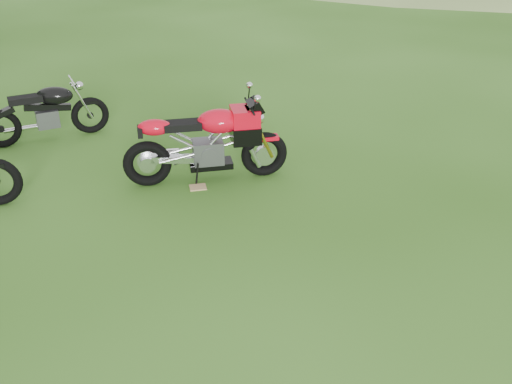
{
  "coord_description": "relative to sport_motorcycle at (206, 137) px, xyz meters",
  "views": [
    {
      "loc": [
        -0.17,
        -5.35,
        3.79
      ],
      "look_at": [
        0.18,
        0.4,
        0.69
      ],
      "focal_mm": 40.0,
      "sensor_mm": 36.0,
      "label": 1
    }
  ],
  "objects": [
    {
      "name": "ground",
      "position": [
        0.42,
        -2.09,
        -0.67
      ],
      "size": [
        120.0,
        120.0,
        0.0
      ],
      "primitive_type": "plane",
      "color": "#254F10",
      "rests_on": "ground"
    },
    {
      "name": "vintage_moto_d",
      "position": [
        -2.68,
        1.64,
        -0.15
      ],
      "size": [
        2.02,
        1.19,
        1.05
      ],
      "primitive_type": null,
      "rotation": [
        0.0,
        0.0,
        0.39
      ],
      "color": "black",
      "rests_on": "ground"
    },
    {
      "name": "plywood_board",
      "position": [
        -0.14,
        -0.25,
        -0.66
      ],
      "size": [
        0.26,
        0.22,
        0.02
      ],
      "primitive_type": "cube",
      "rotation": [
        0.0,
        0.0,
        0.15
      ],
      "color": "tan",
      "rests_on": "ground"
    },
    {
      "name": "sport_motorcycle",
      "position": [
        0.0,
        0.0,
        0.0
      ],
      "size": [
        2.3,
        0.86,
        1.35
      ],
      "primitive_type": null,
      "rotation": [
        0.0,
        0.0,
        0.14
      ],
      "color": "red",
      "rests_on": "ground"
    }
  ]
}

